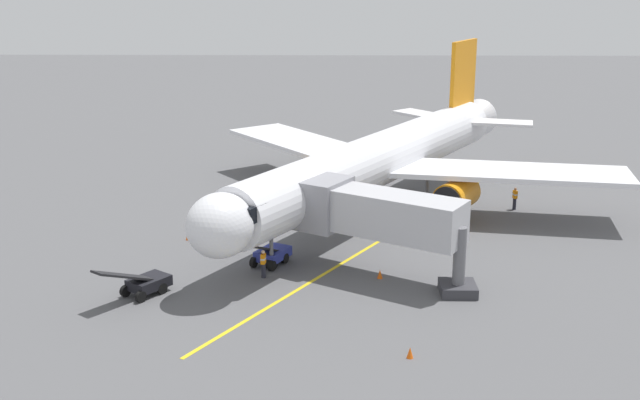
{
  "coord_description": "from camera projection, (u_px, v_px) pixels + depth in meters",
  "views": [
    {
      "loc": [
        3.46,
        55.86,
        17.61
      ],
      "look_at": [
        4.23,
        6.17,
        3.0
      ],
      "focal_mm": 44.7,
      "sensor_mm": 36.0,
      "label": 1
    }
  ],
  "objects": [
    {
      "name": "ground_plane",
      "position": [
        379.0,
        216.0,
        58.5
      ],
      "size": [
        220.0,
        220.0,
        0.0
      ],
      "primitive_type": "plane",
      "color": "#565659"
    },
    {
      "name": "apron_lead_in_line",
      "position": [
        382.0,
        240.0,
        53.39
      ],
      "size": [
        20.95,
        34.32,
        0.01
      ],
      "primitive_type": "cube",
      "rotation": [
        0.0,
        0.0,
        -0.55
      ],
      "color": "yellow",
      "rests_on": "ground"
    },
    {
      "name": "airplane",
      "position": [
        380.0,
        160.0,
        58.24
      ],
      "size": [
        30.59,
        36.19,
        11.5
      ],
      "color": "white",
      "rests_on": "ground"
    },
    {
      "name": "jet_bridge",
      "position": [
        371.0,
        214.0,
        46.41
      ],
      "size": [
        10.72,
        7.87,
        5.4
      ],
      "color": "#B7B7BC",
      "rests_on": "ground"
    },
    {
      "name": "ground_crew_marshaller",
      "position": [
        263.0,
        263.0,
        46.62
      ],
      "size": [
        0.32,
        0.44,
        1.71
      ],
      "color": "#23232D",
      "rests_on": "ground"
    },
    {
      "name": "ground_crew_wing_walker",
      "position": [
        515.0,
        198.0,
        59.76
      ],
      "size": [
        0.34,
        0.45,
        1.71
      ],
      "color": "#23232D",
      "rests_on": "ground"
    },
    {
      "name": "belt_loader_near_nose",
      "position": [
        270.0,
        254.0,
        48.71
      ],
      "size": [
        3.18,
        4.61,
        2.32
      ],
      "color": "#2D3899",
      "rests_on": "ground"
    },
    {
      "name": "belt_loader_portside",
      "position": [
        145.0,
        283.0,
        44.25
      ],
      "size": [
        3.72,
        4.38,
        2.32
      ],
      "color": "black",
      "rests_on": "ground"
    },
    {
      "name": "belt_loader_starboard_side",
      "position": [
        317.0,
        148.0,
        77.02
      ],
      "size": [
        2.83,
        4.69,
        2.32
      ],
      "color": "yellow",
      "rests_on": "ground"
    },
    {
      "name": "safety_cone_nose_left",
      "position": [
        380.0,
        274.0,
        46.69
      ],
      "size": [
        0.32,
        0.32,
        0.55
      ],
      "primitive_type": "cone",
      "color": "#F2590F",
      "rests_on": "ground"
    },
    {
      "name": "safety_cone_nose_right",
      "position": [
        410.0,
        353.0,
        37.18
      ],
      "size": [
        0.32,
        0.32,
        0.55
      ],
      "primitive_type": "cone",
      "color": "#F2590F",
      "rests_on": "ground"
    },
    {
      "name": "safety_cone_wing_port",
      "position": [
        188.0,
        236.0,
        53.27
      ],
      "size": [
        0.32,
        0.32,
        0.55
      ],
      "primitive_type": "cone",
      "color": "#F2590F",
      "rests_on": "ground"
    }
  ]
}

